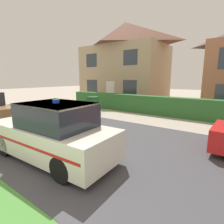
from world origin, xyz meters
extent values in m
cube|color=#424247|center=(0.00, 4.43, 0.01)|extent=(28.00, 6.59, 0.01)
cube|color=#2D662D|center=(-1.31, 10.64, 0.61)|extent=(14.51, 0.74, 1.21)
cylinder|color=black|center=(-2.64, 3.26, 0.33)|extent=(0.65, 0.23, 0.64)
cylinder|color=black|center=(-2.58, 1.82, 0.33)|extent=(0.65, 0.23, 0.64)
cylinder|color=black|center=(-0.04, 3.36, 0.33)|extent=(0.65, 0.23, 0.64)
cylinder|color=black|center=(0.02, 1.92, 0.33)|extent=(0.65, 0.23, 0.64)
cube|color=silver|center=(-1.31, 2.59, 0.60)|extent=(4.25, 1.81, 0.83)
cube|color=#232833|center=(-0.98, 2.60, 1.36)|extent=(2.03, 1.56, 0.68)
cube|color=silver|center=(-0.98, 2.60, 1.68)|extent=(2.03, 1.56, 0.04)
cube|color=red|center=(-1.35, 3.41, 0.66)|extent=(3.98, 0.17, 0.07)
cube|color=red|center=(-1.28, 1.76, 0.66)|extent=(3.98, 0.17, 0.07)
cylinder|color=blue|center=(-0.98, 2.60, 1.75)|extent=(0.19, 0.19, 0.10)
cylinder|color=black|center=(-6.48, 3.83, 0.32)|extent=(0.63, 0.22, 0.62)
cube|color=tan|center=(-7.14, 16.08, 2.81)|extent=(8.25, 5.56, 5.61)
pyramid|color=brown|center=(-7.14, 16.08, 6.82)|extent=(8.66, 5.84, 2.42)
cube|color=white|center=(-7.03, 13.30, 1.05)|extent=(1.00, 0.02, 2.10)
cube|color=#333D47|center=(-9.41, 13.30, 1.57)|extent=(1.40, 0.02, 1.30)
cube|color=#333D47|center=(-4.87, 13.30, 1.57)|extent=(1.40, 0.02, 1.30)
cube|color=#333D47|center=(-9.41, 13.30, 4.15)|extent=(1.40, 0.02, 1.30)
cube|color=#333D47|center=(-4.87, 13.30, 4.15)|extent=(1.40, 0.02, 1.30)
cube|color=#23662D|center=(-4.97, 8.53, 0.51)|extent=(0.82, 0.84, 1.03)
cube|color=#184720|center=(-4.97, 8.53, 1.08)|extent=(0.86, 0.88, 0.10)
camera|label=1|loc=(3.08, -0.36, 2.36)|focal=28.00mm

